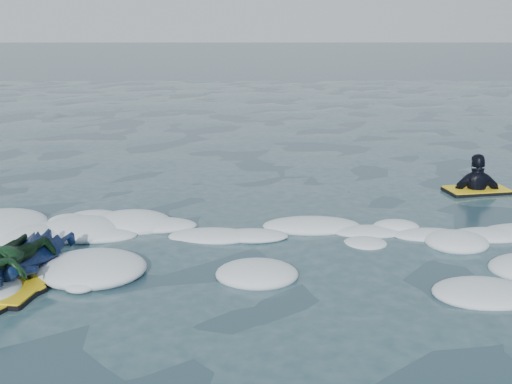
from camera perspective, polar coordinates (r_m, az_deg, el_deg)
ground at (r=6.94m, az=-8.49°, el=-7.79°), size 120.00×120.00×0.00m
foam_band at (r=7.89m, az=-7.44°, el=-4.83°), size 12.00×3.10×0.30m
prone_woman_unit at (r=7.21m, az=-19.81°, el=-5.92°), size 0.86×1.62×0.40m
prone_child_unit at (r=6.90m, az=-21.47°, el=-6.62°), size 0.97×1.38×0.49m
waiting_rider_unit at (r=10.75m, az=18.96°, el=-0.59°), size 1.07×0.71×1.48m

